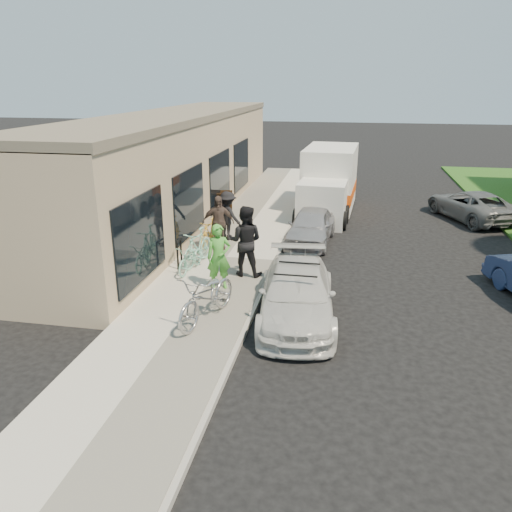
{
  "coord_description": "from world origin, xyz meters",
  "views": [
    {
      "loc": [
        1.68,
        -11.39,
        5.41
      ],
      "look_at": [
        -0.62,
        0.75,
        1.05
      ],
      "focal_mm": 35.0,
      "sensor_mm": 36.0,
      "label": 1
    }
  ],
  "objects_px": {
    "far_car_gray": "(472,205)",
    "bystander_a": "(228,216)",
    "sandwich_board": "(224,205)",
    "sedan_white": "(297,294)",
    "cruiser_bike_b": "(191,258)",
    "bike_rack": "(179,251)",
    "man_standing": "(245,241)",
    "sedan_silver": "(311,226)",
    "bystander_b": "(218,223)",
    "moving_truck": "(328,184)",
    "cruiser_bike_a": "(198,247)",
    "tandem_bike": "(207,297)",
    "cruiser_bike_c": "(210,233)",
    "woman_rider": "(219,257)"
  },
  "relations": [
    {
      "from": "sandwich_board",
      "to": "woman_rider",
      "type": "distance_m",
      "value": 7.23
    },
    {
      "from": "man_standing",
      "to": "far_car_gray",
      "type": "bearing_deg",
      "value": -131.45
    },
    {
      "from": "cruiser_bike_b",
      "to": "sandwich_board",
      "type": "bearing_deg",
      "value": 101.76
    },
    {
      "from": "cruiser_bike_a",
      "to": "cruiser_bike_b",
      "type": "height_order",
      "value": "cruiser_bike_a"
    },
    {
      "from": "man_standing",
      "to": "moving_truck",
      "type": "bearing_deg",
      "value": -100.75
    },
    {
      "from": "far_car_gray",
      "to": "man_standing",
      "type": "height_order",
      "value": "man_standing"
    },
    {
      "from": "moving_truck",
      "to": "cruiser_bike_a",
      "type": "distance_m",
      "value": 8.52
    },
    {
      "from": "sedan_white",
      "to": "cruiser_bike_c",
      "type": "xyz_separation_m",
      "value": [
        -3.43,
        4.56,
        -0.02
      ]
    },
    {
      "from": "man_standing",
      "to": "sedan_silver",
      "type": "bearing_deg",
      "value": -110.21
    },
    {
      "from": "sedan_white",
      "to": "bystander_a",
      "type": "relative_size",
      "value": 2.64
    },
    {
      "from": "far_car_gray",
      "to": "bystander_a",
      "type": "bearing_deg",
      "value": 5.51
    },
    {
      "from": "tandem_bike",
      "to": "man_standing",
      "type": "height_order",
      "value": "man_standing"
    },
    {
      "from": "sandwich_board",
      "to": "tandem_bike",
      "type": "height_order",
      "value": "tandem_bike"
    },
    {
      "from": "sandwich_board",
      "to": "tandem_bike",
      "type": "bearing_deg",
      "value": -86.04
    },
    {
      "from": "moving_truck",
      "to": "man_standing",
      "type": "xyz_separation_m",
      "value": [
        -1.89,
        -8.33,
        -0.05
      ]
    },
    {
      "from": "sedan_white",
      "to": "bystander_a",
      "type": "xyz_separation_m",
      "value": [
        -3.01,
        5.38,
        0.37
      ]
    },
    {
      "from": "bike_rack",
      "to": "man_standing",
      "type": "distance_m",
      "value": 2.16
    },
    {
      "from": "sandwich_board",
      "to": "sedan_white",
      "type": "distance_m",
      "value": 9.02
    },
    {
      "from": "moving_truck",
      "to": "man_standing",
      "type": "relative_size",
      "value": 2.8
    },
    {
      "from": "sandwich_board",
      "to": "man_standing",
      "type": "height_order",
      "value": "man_standing"
    },
    {
      "from": "man_standing",
      "to": "sandwich_board",
      "type": "bearing_deg",
      "value": -68.18
    },
    {
      "from": "sedan_white",
      "to": "man_standing",
      "type": "bearing_deg",
      "value": 122.3
    },
    {
      "from": "cruiser_bike_a",
      "to": "moving_truck",
      "type": "bearing_deg",
      "value": 75.19
    },
    {
      "from": "tandem_bike",
      "to": "cruiser_bike_c",
      "type": "xyz_separation_m",
      "value": [
        -1.46,
        5.35,
        -0.13
      ]
    },
    {
      "from": "cruiser_bike_a",
      "to": "bystander_a",
      "type": "height_order",
      "value": "bystander_a"
    },
    {
      "from": "bike_rack",
      "to": "sedan_silver",
      "type": "relative_size",
      "value": 0.23
    },
    {
      "from": "bike_rack",
      "to": "sandwich_board",
      "type": "xyz_separation_m",
      "value": [
        -0.08,
        5.66,
        0.05
      ]
    },
    {
      "from": "moving_truck",
      "to": "bystander_b",
      "type": "distance_m",
      "value": 6.99
    },
    {
      "from": "bystander_a",
      "to": "bystander_b",
      "type": "height_order",
      "value": "bystander_b"
    },
    {
      "from": "cruiser_bike_c",
      "to": "bystander_a",
      "type": "height_order",
      "value": "bystander_a"
    },
    {
      "from": "sandwich_board",
      "to": "cruiser_bike_b",
      "type": "bearing_deg",
      "value": -92.88
    },
    {
      "from": "tandem_bike",
      "to": "cruiser_bike_c",
      "type": "bearing_deg",
      "value": 120.97
    },
    {
      "from": "woman_rider",
      "to": "cruiser_bike_c",
      "type": "xyz_separation_m",
      "value": [
        -1.23,
        3.43,
        -0.42
      ]
    },
    {
      "from": "bike_rack",
      "to": "bystander_a",
      "type": "distance_m",
      "value": 3.02
    },
    {
      "from": "sedan_silver",
      "to": "woman_rider",
      "type": "relative_size",
      "value": 2.04
    },
    {
      "from": "cruiser_bike_b",
      "to": "cruiser_bike_c",
      "type": "height_order",
      "value": "cruiser_bike_c"
    },
    {
      "from": "cruiser_bike_c",
      "to": "bystander_a",
      "type": "distance_m",
      "value": 1.01
    },
    {
      "from": "sedan_silver",
      "to": "bystander_b",
      "type": "height_order",
      "value": "bystander_b"
    },
    {
      "from": "tandem_bike",
      "to": "cruiser_bike_c",
      "type": "distance_m",
      "value": 5.55
    },
    {
      "from": "far_car_gray",
      "to": "tandem_bike",
      "type": "distance_m",
      "value": 13.7
    },
    {
      "from": "tandem_bike",
      "to": "far_car_gray",
      "type": "bearing_deg",
      "value": 70.08
    },
    {
      "from": "bike_rack",
      "to": "man_standing",
      "type": "relative_size",
      "value": 0.4
    },
    {
      "from": "bike_rack",
      "to": "sandwich_board",
      "type": "bearing_deg",
      "value": 90.77
    },
    {
      "from": "sedan_silver",
      "to": "cruiser_bike_a",
      "type": "relative_size",
      "value": 1.97
    },
    {
      "from": "far_car_gray",
      "to": "bystander_b",
      "type": "distance_m",
      "value": 10.9
    },
    {
      "from": "tandem_bike",
      "to": "bystander_a",
      "type": "bearing_deg",
      "value": 115.3
    },
    {
      "from": "moving_truck",
      "to": "bystander_b",
      "type": "height_order",
      "value": "moving_truck"
    },
    {
      "from": "cruiser_bike_a",
      "to": "sedan_white",
      "type": "bearing_deg",
      "value": -30.55
    },
    {
      "from": "tandem_bike",
      "to": "cruiser_bike_b",
      "type": "relative_size",
      "value": 1.47
    },
    {
      "from": "moving_truck",
      "to": "cruiser_bike_a",
      "type": "xyz_separation_m",
      "value": [
        -3.47,
        -7.77,
        -0.51
      ]
    }
  ]
}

